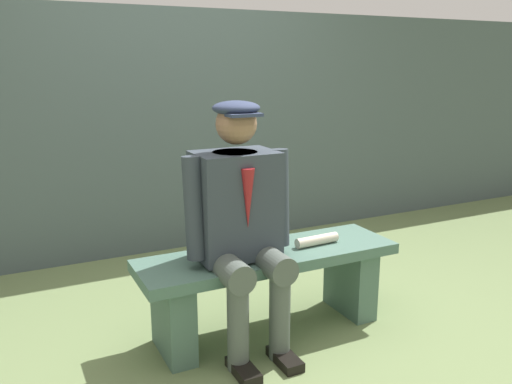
% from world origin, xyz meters
% --- Properties ---
extents(ground_plane, '(30.00, 30.00, 0.00)m').
position_xyz_m(ground_plane, '(0.00, 0.00, 0.00)').
color(ground_plane, '#677B4C').
extents(bench, '(1.48, 0.44, 0.48)m').
position_xyz_m(bench, '(0.00, 0.00, 0.32)').
color(bench, '#456659').
rests_on(bench, ground).
extents(seated_man, '(0.60, 0.61, 1.32)m').
position_xyz_m(seated_man, '(0.20, 0.06, 0.73)').
color(seated_man, '#303943').
rests_on(seated_man, ground).
extents(rolled_magazine, '(0.27, 0.07, 0.06)m').
position_xyz_m(rolled_magazine, '(-0.30, 0.03, 0.51)').
color(rolled_magazine, beige).
rests_on(rolled_magazine, bench).
extents(stadium_wall, '(12.00, 0.24, 1.92)m').
position_xyz_m(stadium_wall, '(0.00, -1.70, 0.96)').
color(stadium_wall, '#445153').
rests_on(stadium_wall, ground).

